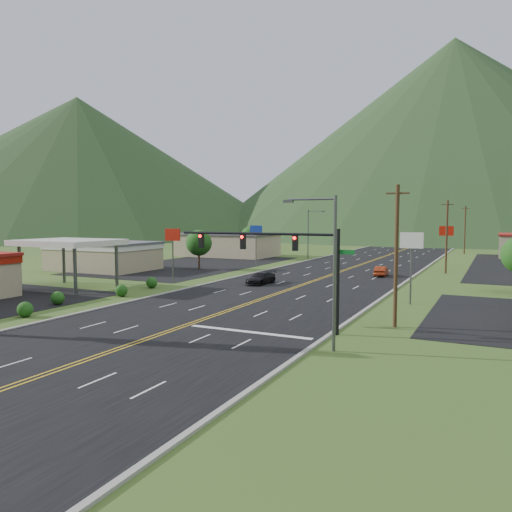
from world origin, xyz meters
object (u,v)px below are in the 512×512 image
at_px(traffic_signal, 281,252).
at_px(car_red_far, 381,271).
at_px(streetlight_east, 329,262).
at_px(streetlight_west, 310,231).
at_px(car_dark_mid, 261,278).
at_px(gas_canopy, 68,244).

distance_m(traffic_signal, car_red_far, 34.07).
relative_size(streetlight_east, car_red_far, 2.29).
xyz_separation_m(traffic_signal, streetlight_west, (-18.16, 56.00, -0.15)).
bearing_deg(traffic_signal, car_red_far, 90.34).
bearing_deg(car_red_far, traffic_signal, 86.94).
height_order(car_dark_mid, car_red_far, car_dark_mid).
bearing_deg(car_red_far, car_dark_mid, 48.34).
relative_size(traffic_signal, gas_canopy, 1.31).
relative_size(streetlight_east, streetlight_west, 1.00).
xyz_separation_m(streetlight_east, car_dark_mid, (-15.76, 23.97, -4.50)).
bearing_deg(streetlight_east, streetlight_west, 110.86).
distance_m(streetlight_west, car_red_far, 28.96).
height_order(traffic_signal, car_red_far, traffic_signal).
xyz_separation_m(gas_canopy, car_red_far, (28.28, 25.74, -4.22)).
xyz_separation_m(streetlight_west, gas_canopy, (-10.32, -48.00, -0.31)).
bearing_deg(car_dark_mid, streetlight_east, -52.09).
relative_size(traffic_signal, car_red_far, 3.33).
height_order(streetlight_west, gas_canopy, streetlight_west).
xyz_separation_m(traffic_signal, streetlight_east, (4.70, -4.00, -0.15)).
height_order(traffic_signal, streetlight_west, streetlight_west).
bearing_deg(gas_canopy, car_dark_mid, 34.49).
height_order(gas_canopy, car_red_far, gas_canopy).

